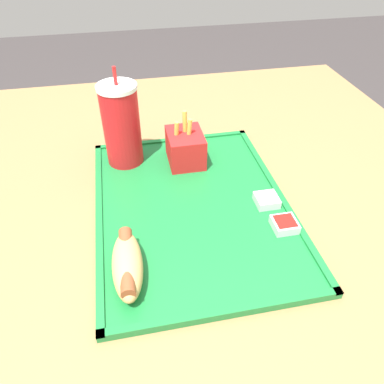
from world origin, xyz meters
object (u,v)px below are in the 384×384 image
soda_cup (121,125)px  sauce_cup_mayo (267,200)px  hot_dog_far (127,264)px  sauce_cup_ketchup (285,224)px  fries_carton (185,147)px

soda_cup → sauce_cup_mayo: size_ratio=4.98×
hot_dog_far → sauce_cup_ketchup: bearing=-79.6°
soda_cup → sauce_cup_ketchup: bearing=-135.9°
soda_cup → hot_dog_far: 0.32m
soda_cup → hot_dog_far: soda_cup is taller
hot_dog_far → sauce_cup_ketchup: hot_dog_far is taller
sauce_cup_mayo → sauce_cup_ketchup: (-0.07, -0.01, 0.00)m
sauce_cup_mayo → sauce_cup_ketchup: size_ratio=1.00×
sauce_cup_mayo → sauce_cup_ketchup: 0.07m
hot_dog_far → sauce_cup_ketchup: (0.05, -0.27, -0.02)m
hot_dog_far → sauce_cup_ketchup: size_ratio=3.23×
sauce_cup_mayo → sauce_cup_ketchup: bearing=-173.6°
fries_carton → soda_cup: bearing=77.5°
soda_cup → sauce_cup_mayo: bearing=-128.4°
sauce_cup_ketchup → soda_cup: bearing=44.1°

